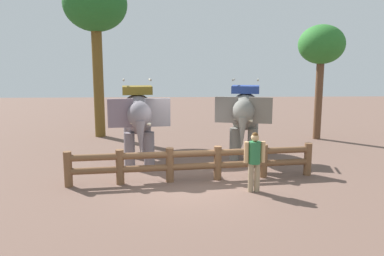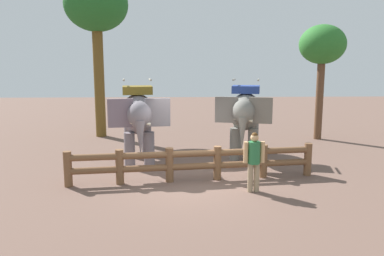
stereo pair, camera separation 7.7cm
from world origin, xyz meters
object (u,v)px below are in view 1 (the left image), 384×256
object	(u,v)px
elephant_center	(245,114)
tourist_woman_in_black	(254,158)
tree_far_left	(321,47)
tree_back_center	(95,8)
elephant_near_left	(138,116)
log_fence	(194,161)

from	to	relation	value
elephant_center	tourist_woman_in_black	size ratio (longest dim) A/B	2.10
tree_far_left	tree_back_center	distance (m)	10.68
elephant_near_left	elephant_center	xyz separation A→B (m)	(3.97, 0.77, -0.02)
elephant_near_left	tree_far_left	world-z (taller)	tree_far_left
tourist_woman_in_black	tree_far_left	distance (m)	9.35
elephant_center	tree_back_center	size ratio (longest dim) A/B	0.47
log_fence	elephant_center	xyz separation A→B (m)	(2.08, 3.00, 1.07)
log_fence	tourist_woman_in_black	bearing A→B (deg)	-33.69
tourist_woman_in_black	tree_far_left	xyz separation A→B (m)	(4.56, 7.46, 3.31)
tourist_woman_in_black	tree_far_left	world-z (taller)	tree_far_left
tourist_woman_in_black	tree_far_left	bearing A→B (deg)	58.59
elephant_near_left	elephant_center	distance (m)	4.04
elephant_near_left	tree_far_left	distance (m)	9.44
tree_far_left	tree_back_center	bearing A→B (deg)	174.25
log_fence	tree_far_left	bearing A→B (deg)	45.87
elephant_near_left	tree_back_center	bearing A→B (deg)	114.76
log_fence	tourist_woman_in_black	world-z (taller)	tourist_woman_in_black
elephant_near_left	tourist_woman_in_black	xyz separation A→B (m)	(3.52, -3.32, -0.72)
tourist_woman_in_black	tree_back_center	distance (m)	11.57
tourist_woman_in_black	elephant_center	bearing A→B (deg)	83.72
log_fence	tree_far_left	world-z (taller)	tree_far_left
elephant_near_left	tree_back_center	size ratio (longest dim) A/B	0.47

